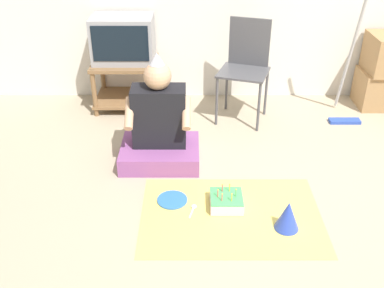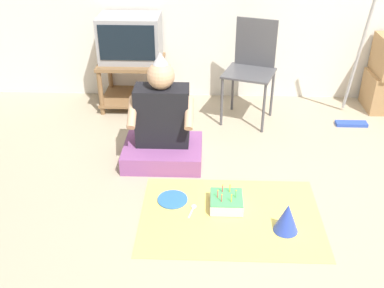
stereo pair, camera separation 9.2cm
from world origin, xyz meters
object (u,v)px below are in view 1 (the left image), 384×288
at_px(tv, 125,39).
at_px(party_hat_blue, 289,216).
at_px(paper_plate, 173,200).
at_px(person_seated, 161,128).
at_px(folding_chair, 247,63).
at_px(birthday_cake, 228,201).
at_px(dust_mop, 350,83).

relative_size(tv, party_hat_blue, 2.84).
bearing_deg(paper_plate, person_seated, 101.74).
xyz_separation_m(folding_chair, person_seated, (-0.73, -0.78, -0.25)).
bearing_deg(paper_plate, birthday_cake, -9.18).
relative_size(tv, folding_chair, 0.63).
height_order(person_seated, party_hat_blue, person_seated).
distance_m(tv, folding_chair, 1.15).
height_order(dust_mop, person_seated, dust_mop).
xyz_separation_m(birthday_cake, party_hat_blue, (0.37, -0.23, 0.06)).
relative_size(folding_chair, person_seated, 1.03).
distance_m(tv, birthday_cake, 1.95).
bearing_deg(party_hat_blue, dust_mop, 62.71).
bearing_deg(birthday_cake, party_hat_blue, -31.52).
xyz_separation_m(tv, birthday_cake, (0.87, -1.63, -0.62)).
relative_size(person_seated, birthday_cake, 3.97).
distance_m(dust_mop, birthday_cake, 1.80).
xyz_separation_m(tv, party_hat_blue, (1.24, -1.86, -0.56)).
relative_size(dust_mop, paper_plate, 5.86).
bearing_deg(party_hat_blue, birthday_cake, 148.48).
xyz_separation_m(folding_chair, dust_mop, (0.92, -0.06, -0.17)).
relative_size(folding_chair, birthday_cake, 4.08).
bearing_deg(dust_mop, party_hat_blue, -117.29).
bearing_deg(dust_mop, folding_chair, 176.48).
bearing_deg(person_seated, paper_plate, -78.26).
distance_m(folding_chair, party_hat_blue, 1.67).
height_order(person_seated, birthday_cake, person_seated).
relative_size(tv, birthday_cake, 2.55).
bearing_deg(folding_chair, person_seated, -133.02).
height_order(birthday_cake, paper_plate, birthday_cake).
height_order(folding_chair, birthday_cake, folding_chair).
bearing_deg(person_seated, birthday_cake, -51.48).
bearing_deg(folding_chair, birthday_cake, -100.09).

